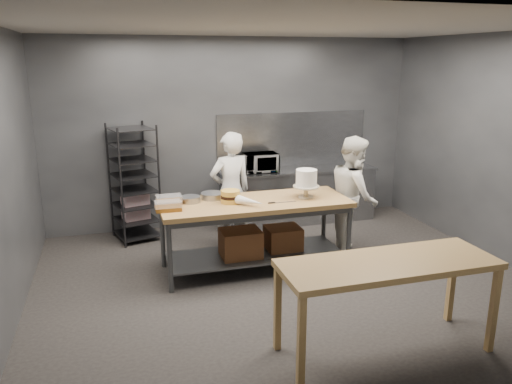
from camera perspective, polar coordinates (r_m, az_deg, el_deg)
ground at (r=6.26m, az=3.36°, el=-10.20°), size 6.00×6.00×0.00m
back_wall at (r=8.14m, az=-2.47°, el=6.79°), size 6.00×0.04×3.00m
work_table at (r=6.42m, az=0.06°, el=-4.00°), size 2.40×0.90×0.92m
near_counter at (r=4.72m, az=14.85°, el=-8.61°), size 2.00×0.70×0.90m
back_counter at (r=8.35m, az=4.81°, el=-0.39°), size 2.60×0.60×0.90m
splashback_panel at (r=8.44m, az=4.21°, el=6.03°), size 2.60×0.02×0.90m
speed_rack at (r=7.64m, az=-13.75°, el=0.89°), size 0.75×0.78×1.75m
chef_behind at (r=7.06m, az=-2.92°, el=0.09°), size 0.68×0.52×1.69m
chef_right at (r=7.00m, az=11.08°, el=-0.45°), size 0.84×0.96×1.66m
microwave at (r=8.00m, az=0.49°, el=3.39°), size 0.54×0.37×0.30m
frosted_cake_stand at (r=6.43m, az=5.77°, el=1.39°), size 0.34×0.34×0.37m
layer_cake at (r=6.22m, az=-2.95°, el=-0.52°), size 0.24×0.24×0.16m
cake_pans at (r=6.38m, az=-6.02°, el=-0.59°), size 0.57×0.36×0.07m
piping_bag at (r=6.07m, az=-0.72°, el=-1.08°), size 0.34×0.36×0.12m
offset_spatula at (r=6.23m, az=2.57°, el=-1.20°), size 0.36×0.02×0.02m
pastry_clamshells at (r=6.12m, az=-9.96°, el=-1.22°), size 0.35×0.47×0.11m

